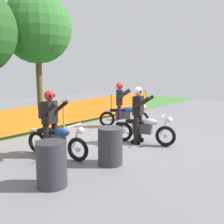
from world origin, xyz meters
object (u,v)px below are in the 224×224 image
at_px(motorcycle_trailing, 124,116).
at_px(motorcycle_third, 144,129).
at_px(oil_drum, 110,146).
at_px(rider_trailing, 120,103).
at_px(motorcycle_lead, 57,140).
at_px(rider_third, 139,113).
at_px(rider_lead, 50,120).
at_px(spare_drum, 52,164).

relative_size(motorcycle_trailing, motorcycle_third, 0.81).
height_order(motorcycle_trailing, oil_drum, motorcycle_trailing).
distance_m(motorcycle_third, rider_trailing, 2.40).
height_order(motorcycle_lead, motorcycle_trailing, motorcycle_lead).
xyz_separation_m(motorcycle_third, rider_third, (-0.05, 0.18, 0.48)).
height_order(motorcycle_third, rider_trailing, rider_trailing).
xyz_separation_m(motorcycle_lead, rider_third, (2.39, -0.83, 0.48)).
bearing_deg(rider_lead, rider_trailing, 88.94).
bearing_deg(motorcycle_lead, rider_lead, -179.49).
xyz_separation_m(motorcycle_lead, rider_lead, (-0.05, 0.20, 0.52)).
bearing_deg(rider_lead, motorcycle_trailing, 86.62).
bearing_deg(rider_trailing, motorcycle_trailing, 0.57).
distance_m(motorcycle_lead, spare_drum, 1.68).
xyz_separation_m(motorcycle_trailing, rider_trailing, (-0.12, 0.14, 0.48)).
xyz_separation_m(rider_trailing, rider_third, (-1.33, -1.80, 0.00)).
xyz_separation_m(rider_lead, spare_drum, (-1.06, -1.46, -0.51)).
distance_m(rider_lead, oil_drum, 1.72).
xyz_separation_m(motorcycle_third, spare_drum, (-3.54, -0.26, 0.00)).
relative_size(motorcycle_trailing, rider_trailing, 0.90).
bearing_deg(spare_drum, motorcycle_third, 4.17).
relative_size(motorcycle_trailing, spare_drum, 1.72).
relative_size(motorcycle_lead, motorcycle_third, 1.01).
distance_m(rider_lead, rider_third, 2.64).
height_order(rider_lead, oil_drum, rider_lead).
height_order(rider_lead, rider_trailing, same).
bearing_deg(motorcycle_trailing, motorcycle_third, -77.30).
relative_size(rider_lead, rider_trailing, 1.00).
xyz_separation_m(motorcycle_lead, motorcycle_trailing, (3.84, 0.83, -0.00)).
distance_m(motorcycle_trailing, rider_lead, 3.97).
distance_m(motorcycle_third, spare_drum, 3.55).
height_order(motorcycle_trailing, rider_lead, rider_lead).
xyz_separation_m(rider_lead, rider_trailing, (3.77, 0.77, -0.03)).
height_order(motorcycle_trailing, rider_third, rider_third).
distance_m(rider_third, oil_drum, 2.01).
bearing_deg(motorcycle_lead, rider_third, 58.31).
bearing_deg(motorcycle_trailing, oil_drum, -96.83).
distance_m(motorcycle_trailing, rider_third, 2.26).
bearing_deg(spare_drum, rider_third, 7.10).
height_order(motorcycle_lead, motorcycle_third, motorcycle_third).
relative_size(motorcycle_lead, oil_drum, 2.13).
xyz_separation_m(motorcycle_lead, rider_trailing, (3.72, 0.97, 0.48)).
relative_size(rider_third, spare_drum, 1.92).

